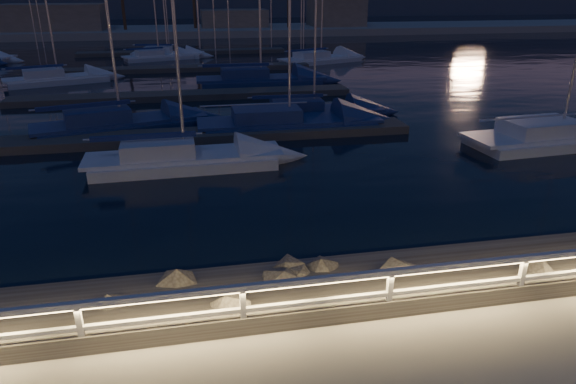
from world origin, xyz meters
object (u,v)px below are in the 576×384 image
Objects in this scene: guard_rail at (186,304)px; sailboat_g at (258,79)px; sailboat_d at (556,135)px; sailboat_j at (55,78)px; sailboat_n at (166,54)px; sailboat_c at (310,111)px; sailboat_l at (319,58)px; sailboat_b at (179,157)px; sailboat_h at (284,122)px; sailboat_f at (116,123)px; sailboat_k at (157,56)px.

sailboat_g is at bearing 79.65° from guard_rail.
sailboat_d is 1.21× the size of sailboat_j.
sailboat_c is at bearing -63.58° from sailboat_n.
sailboat_c is at bearing -126.57° from sailboat_l.
sailboat_b is at bearing 91.07° from guard_rail.
sailboat_f is at bearing 171.25° from sailboat_h.
sailboat_b is 1.09× the size of sailboat_n.
sailboat_f reaches higher than sailboat_j.
sailboat_g reaches higher than sailboat_f.
sailboat_h is (-1.89, -2.28, 0.03)m from sailboat_c.
sailboat_g is (-11.60, 17.88, 0.03)m from sailboat_d.
sailboat_g reaches higher than sailboat_d.
sailboat_l is at bearing 71.87° from sailboat_h.
sailboat_f is 29.12m from sailboat_n.
sailboat_b is 0.85× the size of sailboat_d.
sailboat_f is at bearing 158.77° from sailboat_d.
sailboat_d reaches higher than guard_rail.
sailboat_d is 21.31m from sailboat_g.
sailboat_n is at bearing 112.75° from sailboat_g.
sailboat_l is at bearing -15.33° from sailboat_n.
sailboat_d is 1.00× the size of sailboat_h.
sailboat_c is at bearing 140.26° from sailboat_d.
sailboat_c is 1.08× the size of sailboat_k.
sailboat_g reaches higher than guard_rail.
guard_rail is 2.75× the size of sailboat_g.
sailboat_f reaches higher than guard_rail.
sailboat_l reaches higher than sailboat_n.
sailboat_j reaches higher than sailboat_k.
sailboat_k is (0.89, 27.41, -0.07)m from sailboat_f.
sailboat_g is 1.24× the size of sailboat_j.
guard_rail is 45.72m from sailboat_k.
sailboat_c is 0.90× the size of sailboat_f.
sailboat_j reaches higher than sailboat_n.
guard_rail is 12.03m from sailboat_b.
sailboat_d is at bearing -102.80° from sailboat_l.
sailboat_f is 1.20× the size of sailboat_k.
sailboat_g is 12.95m from sailboat_h.
sailboat_b is at bearing -85.45° from sailboat_j.
sailboat_d is (17.06, 11.98, -0.93)m from guard_rail.
guard_rail is at bearing -128.69° from sailboat_l.
sailboat_f is 16.38m from sailboat_j.
sailboat_n is (7.81, 13.87, -0.01)m from sailboat_j.
sailboat_g is at bearing 88.42° from sailboat_h.
sailboat_b is 17.28m from sailboat_d.
sailboat_n is at bearing 46.49° from sailboat_k.
guard_rail is at bearing -92.96° from sailboat_j.
sailboat_g reaches higher than sailboat_b.
sailboat_g is at bearing -145.75° from sailboat_l.
sailboat_l is (15.37, -5.03, 0.03)m from sailboat_k.
sailboat_l reaches higher than sailboat_c.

